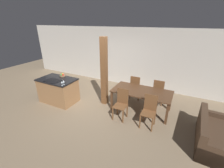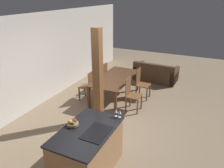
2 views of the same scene
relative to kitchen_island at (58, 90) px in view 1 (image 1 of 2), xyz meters
The scene contains 13 objects.
ground_plane 1.59m from the kitchen_island, 10.69° to the left, with size 16.00×16.00×0.00m, color #847056.
wall_back 3.30m from the kitchen_island, 62.14° to the left, with size 11.20×0.08×2.70m.
kitchen_island is the anchor object (origin of this frame).
fruit_bowl 0.60m from the kitchen_island, 88.56° to the left, with size 0.21×0.21×0.12m.
wine_glass_near 0.94m from the kitchen_island, 30.17° to the right, with size 0.07×0.07×0.15m.
wine_glass_middle 0.91m from the kitchen_island, 24.46° to the right, with size 0.07×0.07×0.15m.
dining_table 3.17m from the kitchen_island, 15.00° to the left, with size 2.00×0.99×0.75m.
dining_chair_near_left 2.61m from the kitchen_island, ahead, with size 0.40×0.40×0.99m.
dining_chair_near_right 3.51m from the kitchen_island, ahead, with size 0.40×0.40×0.99m.
dining_chair_far_left 3.03m from the kitchen_island, 30.50° to the left, with size 0.40×0.40×0.99m.
dining_chair_far_right 3.83m from the kitchen_island, 23.67° to the left, with size 0.40×0.40×0.99m.
couch 5.23m from the kitchen_island, ahead, with size 0.99×1.65×0.75m.
timber_post 1.96m from the kitchen_island, 22.04° to the left, with size 0.20×0.20×2.49m.
Camera 1 is at (2.73, -4.03, 2.97)m, focal length 24.00 mm.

